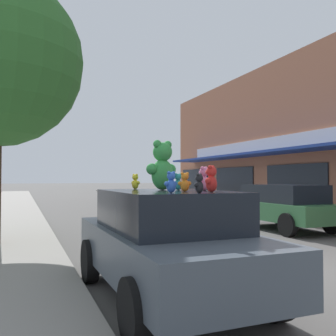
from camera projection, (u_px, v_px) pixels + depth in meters
name	position (u px, v px, depth m)	size (l,w,h in m)	color
ground_plane	(325.00, 273.00, 6.74)	(260.00, 260.00, 0.00)	#514F4C
plush_art_car	(167.00, 241.00, 5.33)	(1.97, 4.08, 1.53)	#4C5660
teddy_bear_giant	(162.00, 166.00, 5.74)	(0.58, 0.42, 0.76)	green
teddy_bear_blue	(171.00, 182.00, 4.56)	(0.20, 0.14, 0.27)	blue
teddy_bear_orange	(185.00, 182.00, 5.03)	(0.19, 0.12, 0.26)	orange
teddy_bear_red	(211.00, 179.00, 4.78)	(0.24, 0.23, 0.35)	red
teddy_bear_pink	(204.00, 179.00, 5.40)	(0.25, 0.22, 0.35)	pink
teddy_bear_teal	(178.00, 182.00, 5.69)	(0.19, 0.12, 0.26)	teal
teddy_bear_yellow	(135.00, 182.00, 6.17)	(0.15, 0.19, 0.25)	yellow
teddy_bear_black	(199.00, 184.00, 4.46)	(0.17, 0.15, 0.24)	black
parked_car_far_center	(283.00, 205.00, 12.38)	(1.87, 4.00, 1.50)	#336B3D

